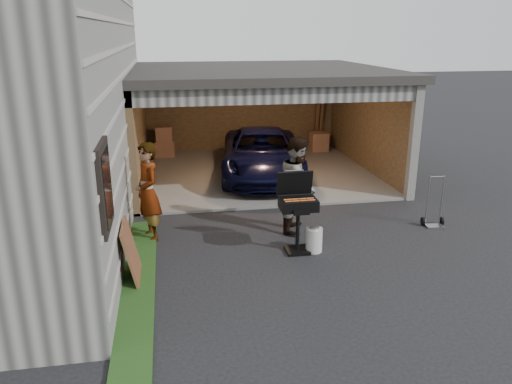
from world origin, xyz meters
TOP-DOWN VIEW (x-y plane):
  - ground at (0.00, 0.00)m, footprint 80.00×80.00m
  - groundcover_strip at (-2.25, -1.00)m, footprint 0.50×8.00m
  - garage at (0.76, 6.79)m, footprint 6.80×6.30m
  - minivan at (0.79, 5.92)m, footprint 2.71×4.75m
  - woman at (-2.10, 2.20)m, footprint 0.68×0.81m
  - man at (0.80, 2.20)m, footprint 1.00×1.12m
  - bbq_grill at (0.53, 1.18)m, footprint 0.65×0.57m
  - propane_tank at (0.83, 1.11)m, footprint 0.30×0.30m
  - plywood_panel at (-2.34, 0.56)m, footprint 0.24×0.87m
  - hand_truck at (3.60, 1.87)m, footprint 0.45×0.35m

SIDE VIEW (x-z plane):
  - ground at x=0.00m, z-range 0.00..0.00m
  - groundcover_strip at x=-2.25m, z-range 0.00..0.06m
  - hand_truck at x=3.60m, z-range -0.33..0.74m
  - propane_tank at x=0.83m, z-range 0.00..0.45m
  - plywood_panel at x=-2.34m, z-range 0.00..0.96m
  - minivan at x=0.79m, z-range 0.00..1.25m
  - bbq_grill at x=0.53m, z-range 0.13..1.58m
  - woman at x=-2.10m, z-range 0.00..1.89m
  - man at x=0.80m, z-range 0.00..1.90m
  - garage at x=0.76m, z-range 0.42..3.32m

